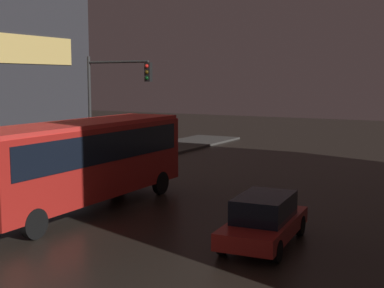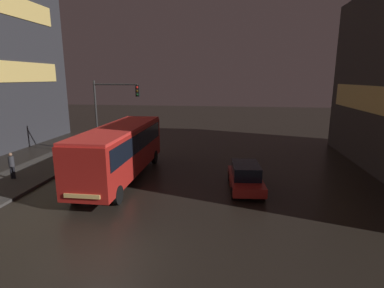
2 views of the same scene
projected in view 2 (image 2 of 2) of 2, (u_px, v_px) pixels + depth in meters
The scene contains 6 objects.
ground_plane at pixel (103, 261), 10.67m from camera, with size 120.00×120.00×0.00m, color black.
sidewalk_left at pixel (43, 168), 21.51m from camera, with size 4.00×48.00×0.15m.
bus_near at pixel (121, 147), 18.89m from camera, with size 2.69×10.51×3.43m.
car_taxi at pixel (245, 177), 17.39m from camera, with size 2.11×4.41×1.54m.
pedestrian_near at pixel (12, 164), 18.76m from camera, with size 0.47×0.47×1.68m.
traffic_light_main at pixel (111, 105), 24.03m from camera, with size 3.81×0.35×6.19m.
Camera 2 is at (4.42, -9.00, 6.40)m, focal length 28.00 mm.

